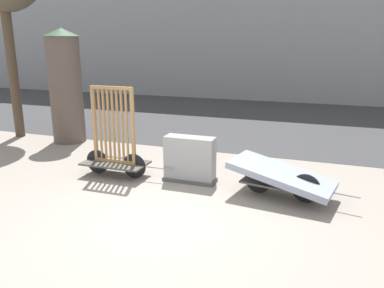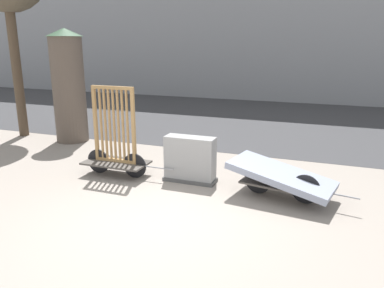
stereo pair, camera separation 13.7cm
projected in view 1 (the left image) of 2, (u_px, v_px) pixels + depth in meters
name	position (u px, v px, depth m)	size (l,w,h in m)	color
ground_plane	(157.00, 221.00, 6.39)	(60.00, 60.00, 0.00)	gray
road_strip	(256.00, 119.00, 14.92)	(56.00, 10.01, 0.01)	#38383A
bike_cart_with_bedframe	(115.00, 148.00, 8.42)	(2.19, 0.77, 2.04)	#4C4742
bike_cart_with_mattress	(282.00, 176.00, 7.27)	(2.48, 1.38, 0.71)	#4C4742
utility_cabinet	(190.00, 161.00, 8.13)	(1.15, 0.44, 1.00)	#4C4C4C
advertising_column	(66.00, 86.00, 11.18)	(1.08, 1.08, 3.37)	brown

